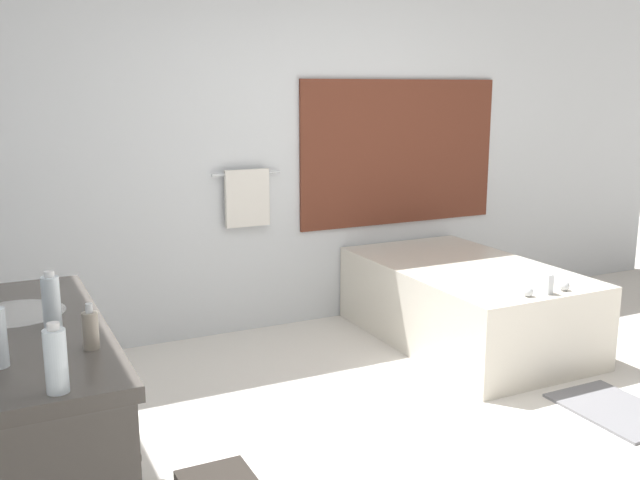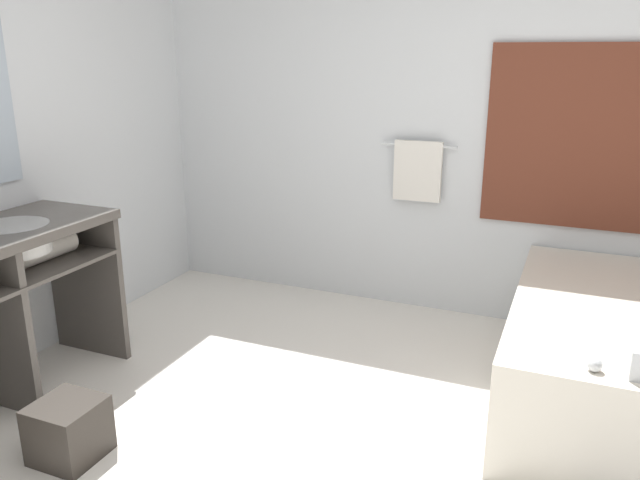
# 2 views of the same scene
# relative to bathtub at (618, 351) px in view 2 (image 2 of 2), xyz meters

# --- Properties ---
(wall_back_with_blinds) EXTENTS (7.40, 0.13, 2.70)m
(wall_back_with_blinds) POSITION_rel_bathtub_xyz_m (-0.94, 0.90, 1.05)
(wall_back_with_blinds) COLOR silver
(wall_back_with_blinds) RESTS_ON ground_plane
(bathtub) EXTENTS (1.03, 1.73, 0.66)m
(bathtub) POSITION_rel_bathtub_xyz_m (0.00, 0.00, 0.00)
(bathtub) COLOR silver
(bathtub) RESTS_ON ground_plane
(waste_bin) EXTENTS (0.28, 0.28, 0.27)m
(waste_bin) POSITION_rel_bathtub_xyz_m (-2.24, -1.42, -0.17)
(waste_bin) COLOR #2D2823
(waste_bin) RESTS_ON ground_plane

